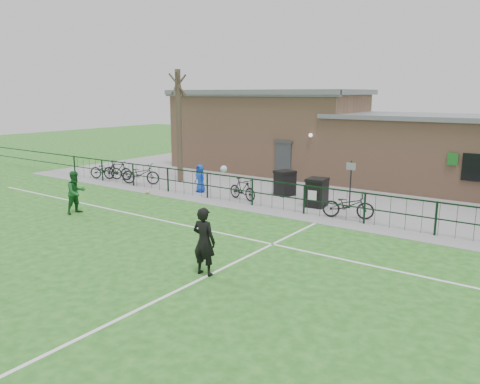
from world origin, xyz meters
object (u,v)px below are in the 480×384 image
Objects in this scene: wheelie_bin_right at (317,193)px; sign_post at (350,184)px; outfield_player at (76,192)px; bicycle_a at (106,170)px; bicycle_d at (242,189)px; bicycle_b at (117,170)px; spectator_child at (200,178)px; bare_tree at (179,126)px; bicycle_c at (141,174)px; bicycle_e at (348,205)px; wheelie_bin_left at (285,184)px; ball_ground at (148,192)px.

sign_post reaches higher than wheelie_bin_right.
wheelie_bin_right is at bearing -47.84° from outfield_player.
bicycle_a reaches higher than bicycle_d.
bicycle_d is at bearing -108.45° from bicycle_b.
spectator_child reaches higher than bicycle_a.
spectator_child is (-2.64, 0.18, 0.19)m from bicycle_d.
wheelie_bin_right is 3.41m from bicycle_d.
bicycle_b is at bearing -148.96° from bare_tree.
bare_tree is 9.26m from wheelie_bin_right.
bicycle_c is 6.27m from outfield_player.
sign_post reaches higher than bicycle_c.
sign_post reaches higher than bicycle_b.
spectator_child is (6.67, 0.32, 0.17)m from bicycle_a.
wheelie_bin_right reaches higher than bicycle_e.
outfield_player reaches higher than spectator_child.
bicycle_a is 6.68m from spectator_child.
sign_post is 1.11× the size of bicycle_b.
bicycle_b is at bearing -149.63° from wheelie_bin_left.
wheelie_bin_right is 2.10m from bicycle_e.
bicycle_e reaches higher than bicycle_a.
outfield_player reaches higher than bicycle_d.
bicycle_e is 7.81m from spectator_child.
wheelie_bin_left reaches higher than bicycle_e.
bicycle_b is at bearing 62.62° from bicycle_c.
bicycle_c is at bearing -172.34° from sign_post.
bicycle_a is 5.06m from ball_ground.
bicycle_c is (2.73, 0.09, 0.04)m from bicycle_a.
wheelie_bin_right is at bearing 19.22° from spectator_child.
ball_ground is at bearing -128.68° from bicycle_a.
bicycle_a is 0.76m from bicycle_b.
bicycle_a is 1.43× the size of spectator_child.
bicycle_a is 1.08× the size of bicycle_b.
wheelie_bin_left is 0.67× the size of bicycle_d.
wheelie_bin_left is at bearing 32.35° from ball_ground.
outfield_player is at bearing -84.71° from ball_ground.
bicycle_e is 9.78× the size of ball_ground.
bare_tree is 6.37m from bicycle_d.
bare_tree is 3.00× the size of sign_post.
bicycle_d is 4.76m from ball_ground.
bicycle_e is at bearing 7.95° from ball_ground.
wheelie_bin_right is 9.91m from outfield_player.
sign_post is at bearing -105.72° from bicycle_a.
wheelie_bin_left is 0.56× the size of bicycle_a.
wheelie_bin_left reaches higher than bicycle_a.
wheelie_bin_right is at bearing -7.08° from bare_tree.
bicycle_a reaches higher than ball_ground.
spectator_child reaches higher than ball_ground.
bicycle_d is at bearing 68.57° from bicycle_e.
bicycle_d is at bearing -18.79° from bare_tree.
bicycle_e is at bearing -58.39° from outfield_player.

